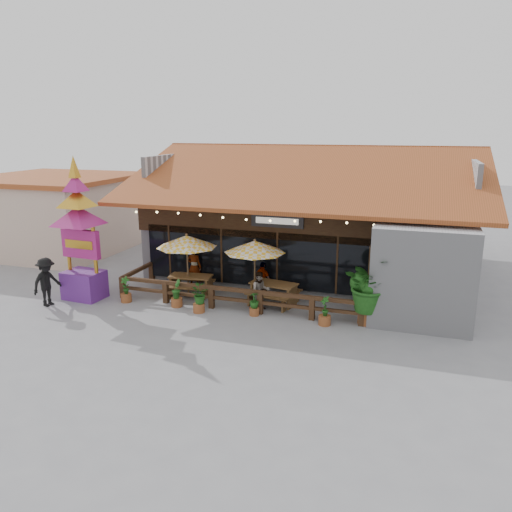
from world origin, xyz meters
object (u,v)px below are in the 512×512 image
(pedestrian, at_px, (47,282))
(thai_sign_tower, at_px, (79,219))
(umbrella_right, at_px, (255,247))
(umbrella_left, at_px, (187,242))
(picnic_table_left, at_px, (191,282))
(tropical_plant, at_px, (369,286))
(picnic_table_right, at_px, (274,290))

(pedestrian, bearing_deg, thai_sign_tower, -24.89)
(thai_sign_tower, bearing_deg, umbrella_right, 14.58)
(umbrella_left, relative_size, umbrella_right, 1.02)
(umbrella_left, distance_m, picnic_table_left, 1.77)
(umbrella_left, height_order, tropical_plant, umbrella_left)
(picnic_table_right, height_order, tropical_plant, tropical_plant)
(umbrella_left, relative_size, thai_sign_tower, 0.48)
(picnic_table_left, bearing_deg, thai_sign_tower, -156.23)
(thai_sign_tower, xyz_separation_m, tropical_plant, (11.45, 0.79, -1.89))
(umbrella_left, xyz_separation_m, picnic_table_left, (0.06, 0.12, -1.76))
(umbrella_left, distance_m, picnic_table_right, 4.10)
(umbrella_left, distance_m, tropical_plant, 7.61)
(umbrella_left, distance_m, pedestrian, 5.72)
(picnic_table_right, distance_m, thai_sign_tower, 8.31)
(tropical_plant, bearing_deg, thai_sign_tower, -176.08)
(picnic_table_left, distance_m, picnic_table_right, 3.65)
(tropical_plant, xyz_separation_m, pedestrian, (-12.28, -1.98, -0.45))
(picnic_table_right, xyz_separation_m, pedestrian, (-8.49, -2.95, 0.38))
(picnic_table_right, bearing_deg, umbrella_right, 178.37)
(umbrella_left, xyz_separation_m, pedestrian, (-4.78, -2.84, -1.36))
(thai_sign_tower, height_order, pedestrian, thai_sign_tower)
(picnic_table_right, distance_m, tropical_plant, 4.01)
(thai_sign_tower, bearing_deg, umbrella_left, 22.58)
(umbrella_right, relative_size, tropical_plant, 1.18)
(picnic_table_left, relative_size, pedestrian, 1.00)
(umbrella_left, bearing_deg, pedestrian, -149.30)
(picnic_table_right, relative_size, pedestrian, 1.07)
(picnic_table_left, xyz_separation_m, pedestrian, (-4.84, -2.96, 0.40))
(umbrella_left, distance_m, umbrella_right, 2.91)
(pedestrian, bearing_deg, tropical_plant, -70.78)
(picnic_table_right, xyz_separation_m, tropical_plant, (3.79, -0.97, 0.84))
(umbrella_right, bearing_deg, umbrella_left, -177.22)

